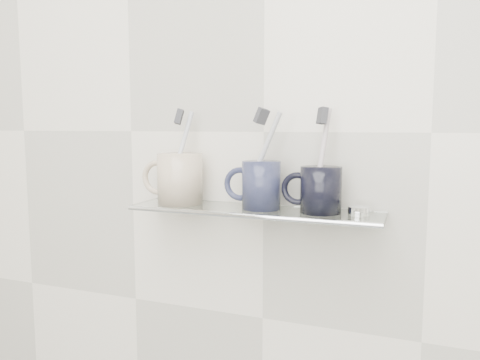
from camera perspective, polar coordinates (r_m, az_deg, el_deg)
The scene contains 18 objects.
wall_back at distance 0.97m, azimuth 2.90°, elevation 5.88°, with size 2.50×2.50×0.00m, color silver.
shelf_glass at distance 0.92m, azimuth 1.66°, elevation -3.76°, with size 0.50×0.12×0.01m, color silver.
shelf_rail at distance 0.87m, azimuth 0.45°, elevation -4.38°, with size 0.01×0.01×0.50m, color silver.
bracket_left at distance 1.05m, azimuth -8.36°, elevation -3.14°, with size 0.02×0.02×0.03m, color silver.
bracket_right at distance 0.93m, azimuth 15.04°, elevation -4.65°, with size 0.02×0.02×0.03m, color silver.
mug_left at distance 0.99m, azimuth -7.33°, elevation 0.18°, with size 0.09×0.09×0.11m, color beige.
mug_left_handle at distance 1.01m, azimuth -9.98°, elevation 0.30°, with size 0.08×0.08×0.01m, color beige.
toothbrush_left at distance 0.98m, azimuth -7.37°, elevation 2.98°, with size 0.01×0.01×0.19m, color silver.
bristles_left at distance 0.98m, azimuth -7.44°, elevation 7.65°, with size 0.01×0.02×0.03m, color #35363A.
mug_center at distance 0.92m, azimuth 2.60°, elevation -0.63°, with size 0.08×0.08×0.09m, color black.
mug_center_handle at distance 0.93m, azimuth 0.03°, elevation -0.50°, with size 0.07×0.07×0.01m, color black.
toothbrush_center at distance 0.91m, azimuth 2.62°, elevation 2.75°, with size 0.01×0.01×0.19m, color #B1B1B1.
bristles_center at distance 0.91m, azimuth 2.65°, elevation 7.79°, with size 0.01×0.02×0.03m, color #35363A.
mug_right at distance 0.89m, azimuth 9.82°, elevation -1.19°, with size 0.08×0.08×0.09m, color black.
mug_right_handle at distance 0.90m, azimuth 7.03°, elevation -1.06°, with size 0.06×0.06×0.01m, color black.
toothbrush_right at distance 0.88m, azimuth 9.90°, elevation 2.52°, with size 0.01×0.01×0.19m, color #C6AAA6.
bristles_right at distance 0.88m, azimuth 10.00°, elevation 7.73°, with size 0.01×0.02×0.03m, color #35363A.
chrome_cap at distance 0.88m, azimuth 14.24°, elevation -3.67°, with size 0.04×0.04×0.02m, color silver.
Camera 1 is at (0.30, 0.18, 1.26)m, focal length 35.00 mm.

